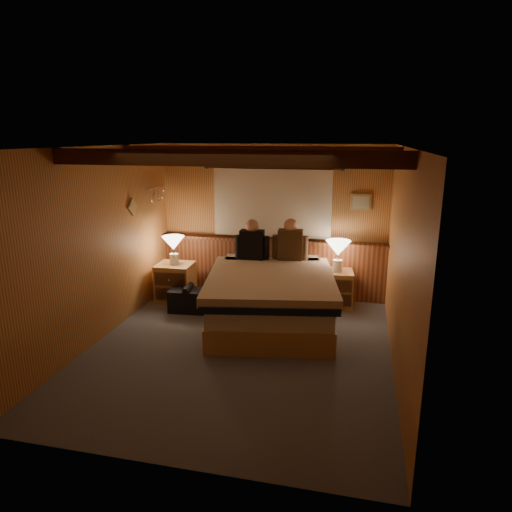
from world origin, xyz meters
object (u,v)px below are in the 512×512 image
(nightstand_left, at_px, (176,282))
(nightstand_right, at_px, (335,288))
(person_left, at_px, (252,243))
(duffel_bag, at_px, (189,300))
(person_right, at_px, (290,243))
(lamp_left, at_px, (173,245))
(bed, at_px, (271,298))
(lamp_right, at_px, (338,250))

(nightstand_left, relative_size, nightstand_right, 1.08)
(nightstand_right, distance_m, person_left, 1.45)
(person_left, height_order, duffel_bag, person_left)
(person_right, bearing_deg, lamp_left, -177.17)
(bed, relative_size, lamp_right, 4.98)
(bed, height_order, person_right, person_right)
(person_right, bearing_deg, nightstand_left, -177.75)
(person_left, bearing_deg, duffel_bag, -152.67)
(lamp_right, height_order, duffel_bag, lamp_right)
(lamp_left, height_order, duffel_bag, lamp_left)
(nightstand_right, bearing_deg, person_left, -176.85)
(nightstand_right, xyz_separation_m, person_left, (-1.25, -0.21, 0.69))
(nightstand_right, xyz_separation_m, lamp_left, (-2.45, -0.35, 0.63))
(lamp_left, relative_size, duffel_bag, 0.77)
(nightstand_left, relative_size, lamp_right, 1.25)
(bed, bearing_deg, lamp_left, 151.48)
(lamp_right, bearing_deg, nightstand_right, 114.03)
(person_right, bearing_deg, lamp_right, 3.43)
(person_left, xyz_separation_m, person_right, (0.56, 0.09, 0.01))
(nightstand_left, relative_size, person_left, 0.95)
(bed, relative_size, nightstand_left, 3.98)
(bed, xyz_separation_m, person_right, (0.14, 0.77, 0.60))
(nightstand_right, height_order, lamp_right, lamp_right)
(bed, distance_m, lamp_right, 1.30)
(lamp_left, xyz_separation_m, duffel_bag, (0.35, -0.36, -0.73))
(duffel_bag, bearing_deg, bed, -13.07)
(nightstand_right, height_order, person_left, person_left)
(nightstand_right, xyz_separation_m, person_right, (-0.68, -0.13, 0.70))
(lamp_left, bearing_deg, person_left, 6.29)
(bed, relative_size, duffel_bag, 4.11)
(lamp_left, distance_m, person_right, 1.78)
(duffel_bag, bearing_deg, nightstand_left, 128.73)
(bed, xyz_separation_m, lamp_left, (-1.63, 0.54, 0.53))
(person_left, distance_m, person_right, 0.57)
(lamp_right, distance_m, person_right, 0.71)
(nightstand_right, distance_m, lamp_right, 0.61)
(bed, xyz_separation_m, person_left, (-0.42, 0.68, 0.59))
(lamp_right, distance_m, duffel_bag, 2.33)
(nightstand_left, distance_m, person_right, 1.91)
(nightstand_left, height_order, person_left, person_left)
(lamp_right, relative_size, duffel_bag, 0.83)
(nightstand_left, relative_size, lamp_left, 1.35)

